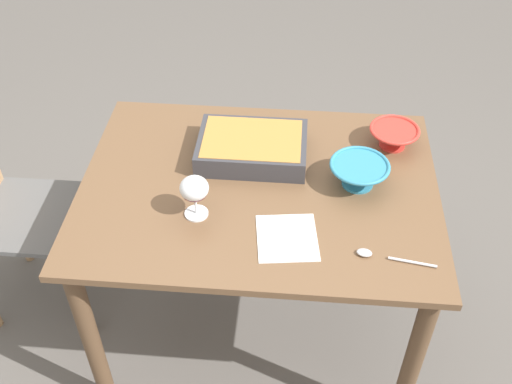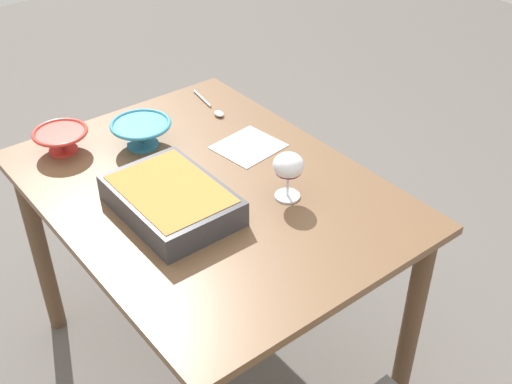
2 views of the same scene
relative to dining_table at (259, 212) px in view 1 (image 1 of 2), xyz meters
name	(u,v)px [view 1 (image 1 of 2)]	position (x,y,z in m)	size (l,w,h in m)	color
ground_plane	(258,324)	(0.00, 0.00, -0.63)	(8.00, 8.00, 0.00)	#5B5651
dining_table	(259,212)	(0.00, 0.00, 0.00)	(1.15, 0.86, 0.76)	brown
chair	(14,214)	(-0.92, 0.09, -0.17)	(0.42, 0.39, 0.82)	#595959
wine_glass	(194,190)	(-0.18, -0.15, 0.22)	(0.09, 0.09, 0.14)	white
casserole_dish	(252,146)	(-0.03, 0.14, 0.16)	(0.36, 0.26, 0.08)	#38383D
mixing_bowl	(359,173)	(0.31, 0.03, 0.17)	(0.19, 0.19, 0.08)	teal
small_bowl	(394,136)	(0.44, 0.24, 0.16)	(0.17, 0.17, 0.07)	red
serving_spoon	(380,256)	(0.36, -0.28, 0.13)	(0.22, 0.05, 0.01)	silver
napkin	(287,238)	(0.10, -0.23, 0.12)	(0.18, 0.19, 0.00)	white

